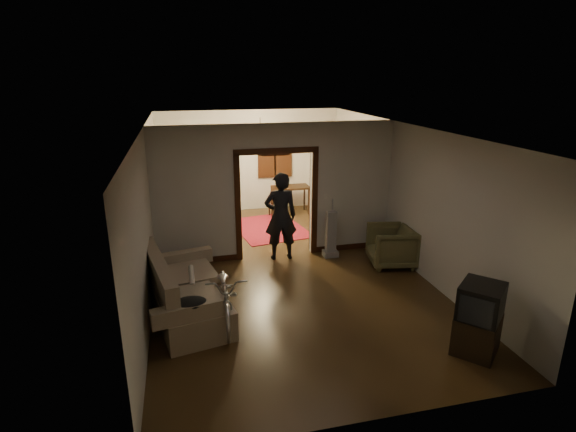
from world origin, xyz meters
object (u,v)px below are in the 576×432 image
object	(u,v)px
armchair	(391,246)
sofa	(186,286)
bicycle	(226,295)
locker	(202,187)
desk	(291,200)
person	(281,216)

from	to	relation	value
armchair	sofa	bearing A→B (deg)	-64.79
sofa	bicycle	distance (m)	0.69
armchair	locker	xyz separation A→B (m)	(-3.52, 4.03, 0.47)
sofa	desk	size ratio (longest dim) A/B	2.15
bicycle	desk	distance (m)	5.83
sofa	armchair	bearing A→B (deg)	2.81
armchair	locker	world-z (taller)	locker
sofa	locker	distance (m)	5.13
bicycle	person	world-z (taller)	person
sofa	locker	world-z (taller)	locker
sofa	bicycle	world-z (taller)	sofa
bicycle	person	xyz separation A→B (m)	(1.38, 2.27, 0.47)
sofa	armchair	world-z (taller)	sofa
sofa	person	world-z (taller)	person
bicycle	person	size ratio (longest dim) A/B	0.93
locker	desk	bearing A→B (deg)	3.14
sofa	armchair	distance (m)	4.22
person	desk	world-z (taller)	person
sofa	desk	bearing A→B (deg)	47.64
bicycle	desk	world-z (taller)	bicycle
sofa	locker	bearing A→B (deg)	72.01
armchair	bicycle	bearing A→B (deg)	-57.32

